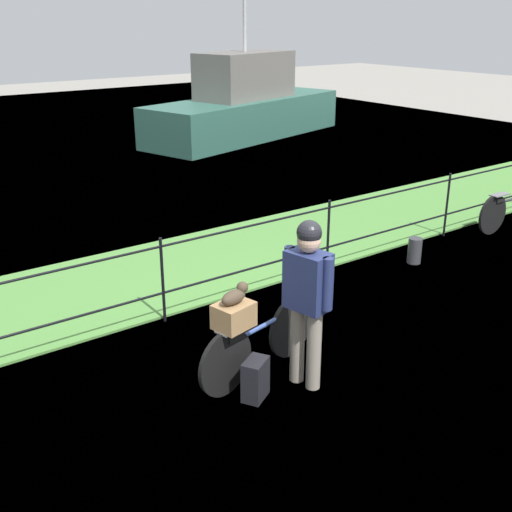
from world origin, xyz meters
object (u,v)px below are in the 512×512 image
(bicycle_main, at_px, (259,343))
(cyclist_person, at_px, (307,290))
(terrier_dog, at_px, (235,295))
(mooring_bollard, at_px, (415,251))
(moored_boat_near, at_px, (245,107))
(wooden_crate, at_px, (234,315))
(backpack_on_paving, at_px, (255,379))
(bicycle_parked, at_px, (511,208))

(bicycle_main, relative_size, cyclist_person, 0.97)
(terrier_dog, distance_m, mooring_bollard, 4.19)
(bicycle_main, bearing_deg, moored_boat_near, 55.25)
(bicycle_main, distance_m, moored_boat_near, 13.02)
(wooden_crate, distance_m, terrier_dog, 0.20)
(cyclist_person, xyz_separation_m, mooring_bollard, (3.36, 1.50, -0.81))
(terrier_dog, relative_size, moored_boat_near, 0.05)
(backpack_on_paving, bearing_deg, wooden_crate, 75.63)
(mooring_bollard, xyz_separation_m, bicycle_parked, (2.53, 0.10, 0.16))
(backpack_on_paving, distance_m, mooring_bollard, 4.15)
(bicycle_main, xyz_separation_m, moored_boat_near, (7.42, 10.69, 0.52))
(mooring_bollard, bearing_deg, bicycle_main, -163.18)
(backpack_on_paving, relative_size, mooring_bollard, 1.06)
(terrier_dog, bearing_deg, wooden_crate, -168.10)
(mooring_bollard, height_order, moored_boat_near, moored_boat_near)
(wooden_crate, distance_m, cyclist_person, 0.72)
(cyclist_person, relative_size, backpack_on_paving, 4.21)
(bicycle_main, xyz_separation_m, bicycle_parked, (6.15, 1.19, -0.00))
(backpack_on_paving, bearing_deg, moored_boat_near, 24.87)
(wooden_crate, bearing_deg, cyclist_person, -28.89)
(bicycle_main, xyz_separation_m, cyclist_person, (0.26, -0.41, 0.65))
(wooden_crate, xyz_separation_m, terrier_dog, (0.02, 0.01, 0.20))
(cyclist_person, relative_size, mooring_bollard, 4.46)
(wooden_crate, height_order, backpack_on_paving, wooden_crate)
(moored_boat_near, bearing_deg, terrier_dog, -125.73)
(cyclist_person, height_order, bicycle_parked, cyclist_person)
(bicycle_main, relative_size, terrier_dog, 5.02)
(wooden_crate, distance_m, backpack_on_paving, 0.64)
(moored_boat_near, bearing_deg, backpack_on_paving, -124.95)
(bicycle_main, height_order, mooring_bollard, bicycle_main)
(bicycle_main, bearing_deg, backpack_on_paving, -131.08)
(mooring_bollard, bearing_deg, cyclist_person, -155.96)
(bicycle_main, height_order, bicycle_parked, bicycle_main)
(terrier_dog, height_order, backpack_on_paving, terrier_dog)
(bicycle_main, relative_size, bicycle_parked, 0.94)
(backpack_on_paving, xyz_separation_m, moored_boat_near, (7.69, 11.01, 0.67))
(backpack_on_paving, xyz_separation_m, mooring_bollard, (3.90, 1.41, -0.01))
(wooden_crate, relative_size, cyclist_person, 0.21)
(cyclist_person, bearing_deg, mooring_bollard, 24.04)
(bicycle_main, bearing_deg, terrier_dog, -168.10)
(cyclist_person, bearing_deg, terrier_dog, 149.72)
(mooring_bollard, bearing_deg, bicycle_parked, 2.27)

